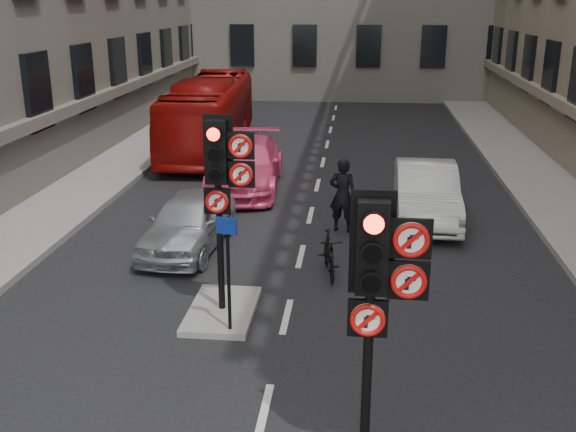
% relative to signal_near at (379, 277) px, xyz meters
% --- Properties ---
extents(pavement_left, '(3.00, 50.00, 0.16)m').
position_rel_signal_near_xyz_m(pavement_left, '(-8.69, 11.01, -2.50)').
color(pavement_left, gray).
rests_on(pavement_left, ground).
extents(centre_island, '(1.20, 2.00, 0.12)m').
position_rel_signal_near_xyz_m(centre_island, '(-2.69, 4.01, -2.52)').
color(centre_island, gray).
rests_on(centre_island, ground).
extents(signal_near, '(0.91, 0.40, 3.58)m').
position_rel_signal_near_xyz_m(signal_near, '(0.00, 0.00, 0.00)').
color(signal_near, black).
rests_on(signal_near, ground).
extents(signal_far, '(0.91, 0.40, 3.58)m').
position_rel_signal_near_xyz_m(signal_far, '(-2.60, 4.00, 0.12)').
color(signal_far, black).
rests_on(signal_far, centre_island).
extents(car_silver, '(1.79, 3.90, 1.30)m').
position_rel_signal_near_xyz_m(car_silver, '(-4.11, 7.25, -1.93)').
color(car_silver, '#ACB0B4').
rests_on(car_silver, ground).
extents(car_white, '(1.61, 4.45, 1.46)m').
position_rel_signal_near_xyz_m(car_white, '(1.52, 10.01, -1.85)').
color(car_white, silver).
rests_on(car_white, ground).
extents(car_pink, '(2.34, 5.17, 1.47)m').
position_rel_signal_near_xyz_m(car_pink, '(-3.63, 12.43, -1.85)').
color(car_pink, '#E54377').
rests_on(car_pink, ground).
extents(bus_red, '(2.78, 9.70, 2.67)m').
position_rel_signal_near_xyz_m(bus_red, '(-5.87, 17.66, -1.25)').
color(bus_red, maroon).
rests_on(bus_red, ground).
extents(motorcycle, '(0.69, 1.59, 0.93)m').
position_rel_signal_near_xyz_m(motorcycle, '(-0.81, 6.00, -2.12)').
color(motorcycle, black).
rests_on(motorcycle, ground).
extents(motorcyclist, '(0.76, 0.58, 1.87)m').
position_rel_signal_near_xyz_m(motorcyclist, '(-0.61, 8.85, -1.65)').
color(motorcyclist, black).
rests_on(motorcyclist, ground).
extents(info_sign, '(0.35, 0.14, 2.05)m').
position_rel_signal_near_xyz_m(info_sign, '(-2.39, 3.19, -1.14)').
color(info_sign, black).
rests_on(info_sign, centre_island).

